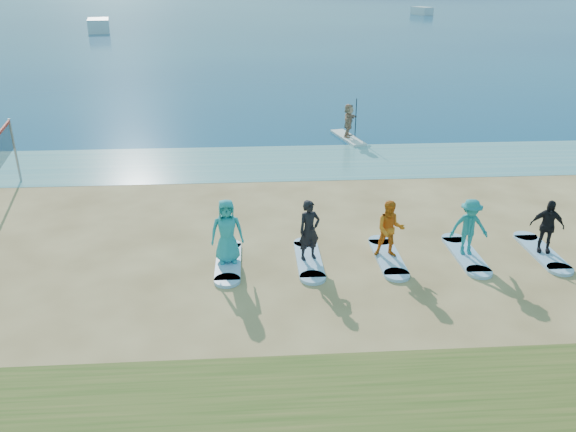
{
  "coord_description": "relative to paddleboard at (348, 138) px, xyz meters",
  "views": [
    {
      "loc": [
        -1.72,
        -12.81,
        7.47
      ],
      "look_at": [
        -0.72,
        2.0,
        1.1
      ],
      "focal_mm": 35.0,
      "sensor_mm": 36.0,
      "label": 1
    }
  ],
  "objects": [
    {
      "name": "ground",
      "position": [
        -3.08,
        -14.09,
        -0.06
      ],
      "size": [
        600.0,
        600.0,
        0.0
      ],
      "primitive_type": "plane",
      "color": "tan",
      "rests_on": "ground"
    },
    {
      "name": "student_3",
      "position": [
        1.3,
        -12.82,
        0.86
      ],
      "size": [
        1.12,
        0.69,
        1.67
      ],
      "primitive_type": "imported",
      "rotation": [
        0.0,
        0.0,
        -0.07
      ],
      "color": "teal",
      "rests_on": "surfboard_3"
    },
    {
      "name": "student_1",
      "position": [
        -3.26,
        -12.82,
        0.9
      ],
      "size": [
        0.75,
        0.62,
        1.74
      ],
      "primitive_type": "imported",
      "rotation": [
        0.0,
        0.0,
        0.38
      ],
      "color": "black",
      "rests_on": "surfboard_1"
    },
    {
      "name": "student_4",
      "position": [
        3.58,
        -12.82,
        0.82
      ],
      "size": [
        1.0,
        0.66,
        1.58
      ],
      "primitive_type": "imported",
      "rotation": [
        0.0,
        0.0,
        -0.32
      ],
      "color": "black",
      "rests_on": "surfboard_4"
    },
    {
      "name": "shallow_water",
      "position": [
        -3.08,
        -3.59,
        -0.05
      ],
      "size": [
        600.0,
        600.0,
        0.0
      ],
      "primitive_type": "plane",
      "color": "teal",
      "rests_on": "ground"
    },
    {
      "name": "ocean",
      "position": [
        -3.08,
        145.91,
        -0.05
      ],
      "size": [
        600.0,
        600.0,
        0.0
      ],
      "primitive_type": "plane",
      "color": "navy",
      "rests_on": "ground"
    },
    {
      "name": "paddleboarder",
      "position": [
        0.0,
        0.0,
        0.87
      ],
      "size": [
        1.06,
        1.57,
        1.62
      ],
      "primitive_type": "imported",
      "rotation": [
        0.0,
        0.0,
        1.14
      ],
      "color": "tan",
      "rests_on": "paddleboard"
    },
    {
      "name": "surfboard_0",
      "position": [
        -5.54,
        -12.82,
        -0.01
      ],
      "size": [
        0.7,
        2.2,
        0.09
      ],
      "primitive_type": "cube",
      "color": "#93BBE3",
      "rests_on": "ground"
    },
    {
      "name": "surfboard_4",
      "position": [
        3.58,
        -12.82,
        -0.01
      ],
      "size": [
        0.7,
        2.2,
        0.09
      ],
      "primitive_type": "cube",
      "color": "#93BBE3",
      "rests_on": "ground"
    },
    {
      "name": "student_2",
      "position": [
        -0.98,
        -12.82,
        0.87
      ],
      "size": [
        0.89,
        0.74,
        1.67
      ],
      "primitive_type": "imported",
      "rotation": [
        0.0,
        0.0,
        -0.14
      ],
      "color": "orange",
      "rests_on": "surfboard_2"
    },
    {
      "name": "surfboard_2",
      "position": [
        -0.98,
        -12.82,
        -0.01
      ],
      "size": [
        0.7,
        2.2,
        0.09
      ],
      "primitive_type": "cube",
      "color": "#93BBE3",
      "rests_on": "ground"
    },
    {
      "name": "student_0",
      "position": [
        -5.54,
        -12.82,
        0.95
      ],
      "size": [
        0.95,
        0.67,
        1.84
      ],
      "primitive_type": "imported",
      "rotation": [
        0.0,
        0.0,
        0.1
      ],
      "color": "teal",
      "rests_on": "surfboard_0"
    },
    {
      "name": "boat_offshore_a",
      "position": [
        -26.29,
        59.66,
        -0.06
      ],
      "size": [
        4.39,
        7.75,
        1.82
      ],
      "primitive_type": "cube",
      "rotation": [
        0.0,
        0.0,
        0.22
      ],
      "color": "silver",
      "rests_on": "ground"
    },
    {
      "name": "surfboard_3",
      "position": [
        1.3,
        -12.82,
        -0.01
      ],
      "size": [
        0.7,
        2.2,
        0.09
      ],
      "primitive_type": "cube",
      "color": "#93BBE3",
      "rests_on": "ground"
    },
    {
      "name": "surfboard_1",
      "position": [
        -3.26,
        -12.82,
        -0.01
      ],
      "size": [
        0.7,
        2.2,
        0.09
      ],
      "primitive_type": "cube",
      "color": "#93BBE3",
      "rests_on": "ground"
    },
    {
      "name": "paddleboard",
      "position": [
        0.0,
        0.0,
        0.0
      ],
      "size": [
        1.39,
        3.08,
        0.12
      ],
      "primitive_type": "cube",
      "rotation": [
        0.0,
        0.0,
        0.24
      ],
      "color": "silver",
      "rests_on": "ground"
    },
    {
      "name": "boat_offshore_b",
      "position": [
        31.27,
        94.71,
        -0.06
      ],
      "size": [
        3.73,
        5.62,
        1.55
      ],
      "primitive_type": "cube",
      "rotation": [
        0.0,
        0.0,
        0.31
      ],
      "color": "silver",
      "rests_on": "ground"
    }
  ]
}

